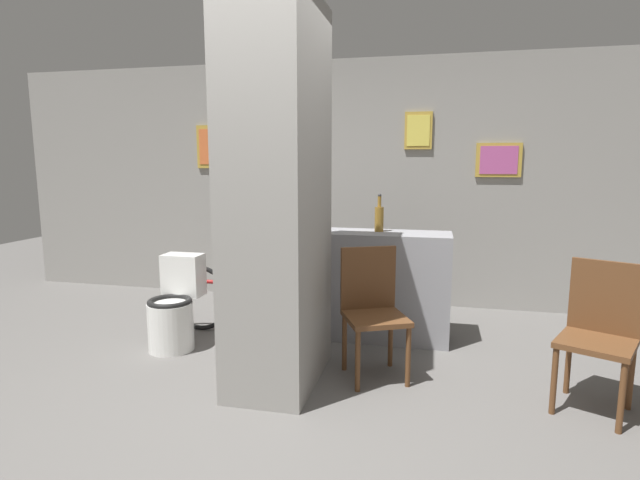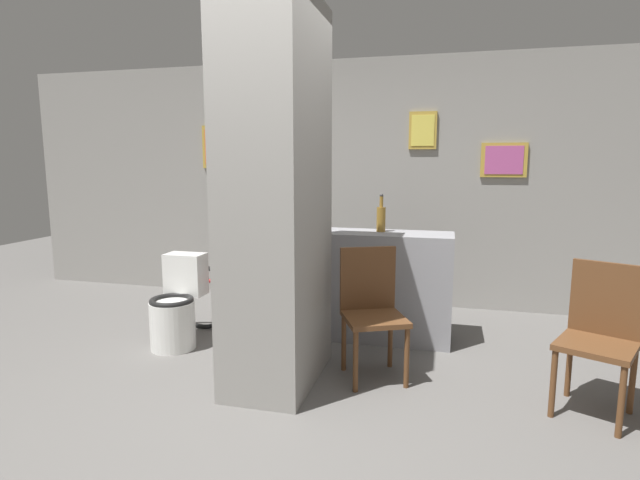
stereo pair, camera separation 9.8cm
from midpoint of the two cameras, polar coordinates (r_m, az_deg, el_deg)
ground_plane at (r=3.28m, az=-4.08°, el=-19.05°), size 14.00×14.00×0.00m
wall_back at (r=5.45m, az=4.62°, el=6.50°), size 8.00×0.09×2.60m
pillar_center at (r=3.40m, az=-4.15°, el=4.95°), size 0.58×0.95×2.60m
counter_shelf at (r=4.40m, az=6.29°, el=-5.14°), size 1.41×0.44×0.94m
toilet at (r=4.36m, az=-15.46°, el=-7.55°), size 0.37×0.53×0.76m
chair_near_pillar at (r=3.63m, az=6.70°, el=-7.57°), size 0.55×0.55×0.92m
chair_by_doorway at (r=3.56m, az=30.08°, el=-9.10°), size 0.55×0.55×0.92m
bicycle at (r=4.52m, az=-6.94°, el=-6.72°), size 1.62×0.42×0.66m
bottle_tall at (r=4.33m, az=7.64°, el=2.54°), size 0.08×0.08×0.33m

